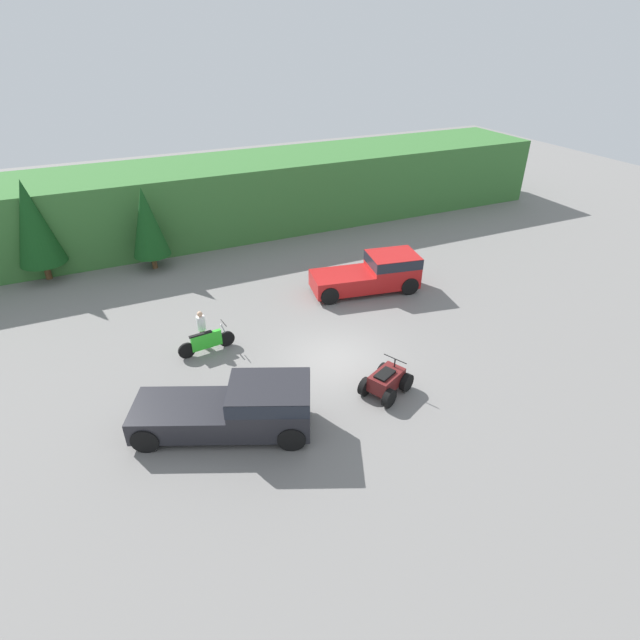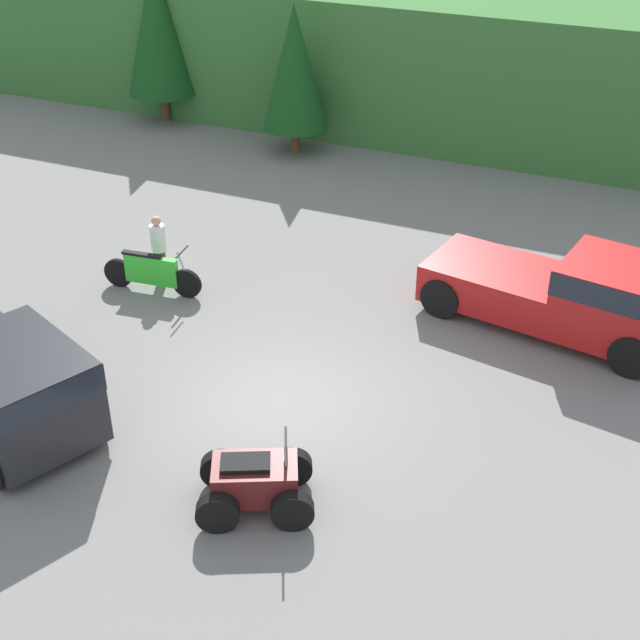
% 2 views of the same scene
% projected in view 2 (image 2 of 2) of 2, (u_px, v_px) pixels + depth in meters
% --- Properties ---
extents(ground_plane, '(80.00, 80.00, 0.00)m').
position_uv_depth(ground_plane, '(280.00, 404.00, 16.62)').
color(ground_plane, slate).
extents(hillside_backdrop, '(44.00, 6.00, 4.32)m').
position_uv_depth(hillside_backdrop, '(498.00, 67.00, 28.00)').
color(hillside_backdrop, '#387033').
rests_on(hillside_backdrop, ground_plane).
extents(tree_left, '(2.31, 2.31, 5.24)m').
position_uv_depth(tree_left, '(158.00, 27.00, 28.60)').
color(tree_left, brown).
rests_on(tree_left, ground_plane).
extents(tree_mid_left, '(1.96, 1.96, 4.46)m').
position_uv_depth(tree_mid_left, '(295.00, 67.00, 26.30)').
color(tree_mid_left, brown).
rests_on(tree_mid_left, ground_plane).
extents(pickup_truck_red, '(5.52, 2.88, 1.82)m').
position_uv_depth(pickup_truck_red, '(577.00, 293.00, 18.24)').
color(pickup_truck_red, red).
rests_on(pickup_truck_red, ground_plane).
extents(dirt_bike, '(2.38, 0.60, 1.15)m').
position_uv_depth(dirt_bike, '(152.00, 273.00, 19.97)').
color(dirt_bike, black).
rests_on(dirt_bike, ground_plane).
extents(quad_atv, '(2.19, 1.91, 1.22)m').
position_uv_depth(quad_atv, '(255.00, 483.00, 14.06)').
color(quad_atv, black).
rests_on(quad_atv, ground_plane).
extents(rider_person, '(0.36, 0.37, 1.67)m').
position_uv_depth(rider_person, '(159.00, 247.00, 20.11)').
color(rider_person, brown).
rests_on(rider_person, ground_plane).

